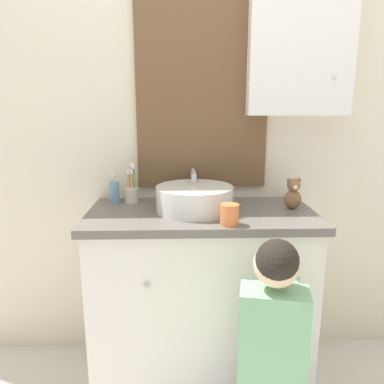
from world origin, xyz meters
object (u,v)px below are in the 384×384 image
Objects in this scene: teddy_bear at (293,194)px; drinking_cup at (230,215)px; sink_basin at (195,198)px; toothbrush_holder at (132,193)px; child_figure at (273,340)px; soap_dispenser at (114,192)px.

teddy_bear is 1.70× the size of drinking_cup.
sink_basin is 0.45m from teddy_bear.
sink_basin is at bearing -27.03° from toothbrush_holder.
child_figure is 0.48m from drinking_cup.
child_figure is 6.14× the size of teddy_bear.
drinking_cup is at bearing -40.13° from toothbrush_holder.
child_figure is at bearing -111.59° from teddy_bear.
toothbrush_holder is 0.08m from soap_dispenser.
soap_dispenser is 1.65× the size of drinking_cup.
teddy_bear is 0.39m from drinking_cup.
sink_basin is at bearing 121.71° from drinking_cup.
toothbrush_holder is 0.76m from teddy_bear.
teddy_bear is (0.75, -0.13, 0.02)m from toothbrush_holder.
sink_basin is 2.76× the size of teddy_bear.
toothbrush_holder is 0.22× the size of child_figure.
sink_basin is 4.70× the size of drinking_cup.
teddy_bear is at bearing 68.41° from child_figure.
child_figure is at bearing -47.07° from toothbrush_holder.
teddy_bear is (0.83, -0.13, 0.01)m from soap_dispenser.
toothbrush_holder is 1.34× the size of teddy_bear.
drinking_cup is at bearing -35.10° from soap_dispenser.
soap_dispenser is 0.84m from teddy_bear.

